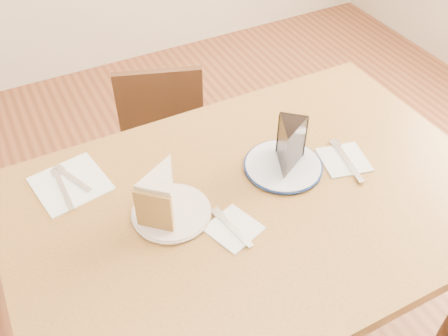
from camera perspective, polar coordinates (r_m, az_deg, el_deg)
table at (r=1.31m, az=3.48°, el=-6.41°), size 1.20×0.80×0.75m
chair_far at (r=1.84m, az=-6.61°, el=0.49°), size 0.46×0.46×0.73m
plate_cream at (r=1.20m, az=-6.02°, el=-5.10°), size 0.18×0.18×0.01m
plate_navy at (r=1.31m, az=6.76°, el=0.23°), size 0.20×0.20×0.01m
carrot_cake at (r=1.17m, az=-6.90°, el=-2.67°), size 0.14×0.14×0.11m
chocolate_cake at (r=1.27m, az=7.40°, el=2.20°), size 0.12×0.13×0.12m
napkin_cream at (r=1.17m, az=1.09°, el=-6.93°), size 0.14×0.14×0.00m
napkin_navy at (r=1.37m, az=13.54°, el=0.93°), size 0.14×0.14×0.00m
napkin_spare at (r=1.32m, az=-17.13°, el=-1.71°), size 0.20×0.20×0.00m
fork_cream at (r=1.16m, az=0.96°, el=-6.83°), size 0.04×0.14×0.00m
knife_navy at (r=1.36m, az=13.91°, el=0.81°), size 0.05×0.17×0.00m
fork_spare at (r=1.33m, az=-16.91°, el=-1.15°), size 0.07×0.13×0.00m
knife_spare at (r=1.31m, az=-17.92°, el=-2.32°), size 0.02×0.16×0.00m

